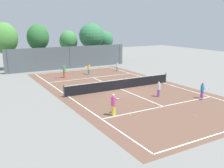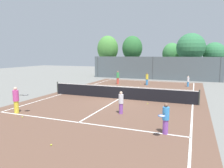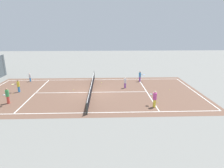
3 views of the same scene
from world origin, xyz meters
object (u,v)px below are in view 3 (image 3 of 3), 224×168
(tennis_ball_2, at_px, (74,90))
(tennis_ball_0, at_px, (158,102))
(player_4, at_px, (125,83))
(tennis_ball_4, at_px, (101,83))
(player_2, at_px, (30,77))
(player_1, at_px, (140,76))
(player_5, at_px, (18,86))
(tennis_ball_1, at_px, (101,86))
(player_0, at_px, (7,96))
(player_3, at_px, (155,99))
(tennis_ball_3, at_px, (170,90))
(tennis_ball_5, at_px, (13,94))

(tennis_ball_2, bearing_deg, tennis_ball_0, -115.66)
(tennis_ball_0, bearing_deg, player_4, 29.30)
(tennis_ball_4, bearing_deg, player_2, 83.88)
(player_1, relative_size, player_4, 1.04)
(tennis_ball_2, bearing_deg, player_5, 94.31)
(player_4, distance_m, tennis_ball_1, 3.23)
(player_4, height_order, player_5, player_5)
(tennis_ball_0, bearing_deg, player_0, 88.54)
(player_0, distance_m, player_3, 14.22)
(player_4, distance_m, tennis_ball_4, 3.82)
(player_2, xyz_separation_m, tennis_ball_4, (-1.05, -9.82, -0.57))
(tennis_ball_3, xyz_separation_m, tennis_ball_5, (-0.84, 17.98, 0.00))
(player_1, xyz_separation_m, player_5, (-4.01, 14.80, 0.00))
(player_3, bearing_deg, player_2, 58.06)
(player_0, bearing_deg, tennis_ball_5, 15.91)
(player_1, xyz_separation_m, tennis_ball_4, (-0.58, 5.32, -0.70))
(player_1, relative_size, tennis_ball_2, 21.35)
(player_2, distance_m, player_3, 17.60)
(player_3, relative_size, tennis_ball_4, 24.28)
(player_3, bearing_deg, player_4, 19.97)
(player_0, distance_m, tennis_ball_3, 17.59)
(player_2, bearing_deg, tennis_ball_1, -103.80)
(player_0, height_order, player_5, player_0)
(player_2, relative_size, player_5, 0.83)
(player_1, height_order, tennis_ball_2, player_1)
(tennis_ball_0, bearing_deg, tennis_ball_5, 79.01)
(tennis_ball_4, bearing_deg, player_4, -128.12)
(player_2, xyz_separation_m, tennis_ball_1, (-2.40, -9.77, -0.57))
(player_2, height_order, tennis_ball_5, player_2)
(player_3, distance_m, tennis_ball_5, 15.46)
(player_0, xyz_separation_m, tennis_ball_2, (3.92, -5.82, -0.78))
(player_1, xyz_separation_m, player_3, (-8.84, 0.20, 0.10))
(player_1, distance_m, player_5, 15.33)
(tennis_ball_1, relative_size, tennis_ball_5, 1.00)
(tennis_ball_1, bearing_deg, tennis_ball_2, 116.90)
(player_3, bearing_deg, player_0, 84.43)
(player_2, height_order, tennis_ball_3, player_2)
(player_4, bearing_deg, tennis_ball_1, 72.01)
(player_4, relative_size, tennis_ball_1, 20.60)
(player_0, xyz_separation_m, tennis_ball_3, (3.47, -17.22, -0.78))
(player_3, height_order, tennis_ball_5, player_3)
(player_2, bearing_deg, tennis_ball_2, -121.27)
(player_4, xyz_separation_m, tennis_ball_1, (0.98, 3.01, -0.66))
(player_0, relative_size, player_4, 1.15)
(tennis_ball_0, height_order, tennis_ball_1, same)
(player_2, relative_size, tennis_ball_5, 17.81)
(player_2, bearing_deg, player_4, -104.80)
(player_3, height_order, tennis_ball_2, player_3)
(player_4, height_order, tennis_ball_4, player_4)
(player_3, bearing_deg, tennis_ball_5, 74.91)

